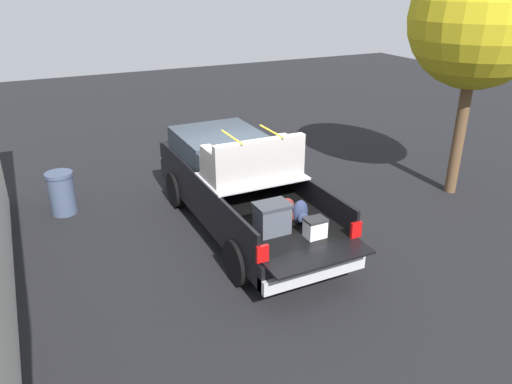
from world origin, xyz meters
The scene contains 4 objects.
ground_plane centered at (0.00, 0.00, 0.00)m, with size 40.00×40.00×0.00m, color black.
pickup_truck centered at (0.34, 0.00, 0.94)m, with size 6.05×2.06×2.23m.
tree_background centered at (-0.44, -5.49, 4.07)m, with size 3.04×3.04×5.61m.
trash_can centered at (2.51, 3.32, 0.50)m, with size 0.60×0.60×0.98m.
Camera 1 is at (-8.42, 3.83, 4.92)m, focal length 34.41 mm.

